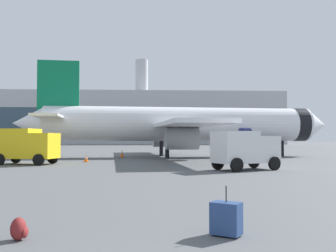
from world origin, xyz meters
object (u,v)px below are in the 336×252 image
object	(u,v)px
safety_cone_far	(250,152)
traveller_backpack	(19,229)
safety_cone_mid	(122,153)
service_truck	(26,145)
safety_cone_near	(86,159)
cargo_van	(245,148)
fuel_truck	(253,141)
airplane_at_gate	(180,124)
rolling_suitcase	(226,218)

from	to	relation	value
safety_cone_far	traveller_backpack	xyz separation A→B (m)	(-15.32, -38.56, -0.15)
safety_cone_far	safety_cone_mid	bearing A→B (deg)	-165.22
service_truck	safety_cone_near	xyz separation A→B (m)	(4.37, 2.92, -1.31)
cargo_van	safety_cone_near	xyz separation A→B (m)	(-12.05, 9.14, -1.15)
fuel_truck	safety_cone_near	size ratio (longest dim) A/B	10.54
cargo_van	safety_cone_mid	bearing A→B (deg)	118.32
airplane_at_gate	rolling_suitcase	bearing A→B (deg)	-92.96
rolling_suitcase	traveller_backpack	distance (m)	4.44
rolling_suitcase	traveller_backpack	xyz separation A→B (m)	(-4.43, -0.12, -0.16)
safety_cone_near	safety_cone_mid	xyz separation A→B (m)	(2.62, 8.36, 0.11)
service_truck	rolling_suitcase	bearing A→B (deg)	-63.16
service_truck	safety_cone_far	distance (m)	27.33
service_truck	rolling_suitcase	xyz separation A→B (m)	(11.67, -23.06, -1.22)
safety_cone_mid	safety_cone_near	bearing A→B (deg)	-107.41
airplane_at_gate	fuel_truck	distance (m)	8.85
service_truck	traveller_backpack	size ratio (longest dim) A/B	10.78
airplane_at_gate	traveller_backpack	xyz separation A→B (m)	(-6.20, -34.31, -3.42)
airplane_at_gate	cargo_van	world-z (taller)	airplane_at_gate
service_truck	safety_cone_near	size ratio (longest dim) A/B	8.62
cargo_van	safety_cone_near	distance (m)	15.17
service_truck	cargo_van	distance (m)	17.56
safety_cone_far	rolling_suitcase	world-z (taller)	rolling_suitcase
service_truck	fuel_truck	distance (m)	25.10
cargo_van	safety_cone_far	world-z (taller)	cargo_van
fuel_truck	traveller_backpack	size ratio (longest dim) A/B	13.17
airplane_at_gate	safety_cone_far	size ratio (longest dim) A/B	46.20
safety_cone_mid	cargo_van	bearing A→B (deg)	-61.68
safety_cone_mid	traveller_backpack	world-z (taller)	safety_cone_mid
fuel_truck	rolling_suitcase	world-z (taller)	fuel_truck
safety_cone_near	safety_cone_far	bearing A→B (deg)	34.42
rolling_suitcase	safety_cone_near	bearing A→B (deg)	105.70
fuel_truck	traveller_backpack	bearing A→B (deg)	-112.82
safety_cone_mid	traveller_backpack	xyz separation A→B (m)	(0.25, -34.46, -0.17)
safety_cone_near	airplane_at_gate	bearing A→B (deg)	42.16
cargo_van	fuel_truck	bearing A→B (deg)	72.85
airplane_at_gate	cargo_van	distance (m)	17.74
service_truck	safety_cone_far	world-z (taller)	service_truck
fuel_truck	cargo_van	xyz separation A→B (m)	(-5.63, -18.23, -0.32)
service_truck	traveller_backpack	distance (m)	24.33
service_truck	safety_cone_far	bearing A→B (deg)	34.29
safety_cone_near	traveller_backpack	distance (m)	26.26
fuel_truck	cargo_van	distance (m)	19.08
cargo_van	safety_cone_near	bearing A→B (deg)	142.82
fuel_truck	safety_cone_mid	distance (m)	15.13
safety_cone_mid	rolling_suitcase	size ratio (longest dim) A/B	0.75
safety_cone_mid	fuel_truck	bearing A→B (deg)	2.79
service_truck	rolling_suitcase	distance (m)	25.88
airplane_at_gate	cargo_van	bearing A→B (deg)	-80.26
safety_cone_near	safety_cone_far	size ratio (longest dim) A/B	0.78
service_truck	safety_cone_far	xyz separation A→B (m)	(22.56, 15.38, -1.23)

